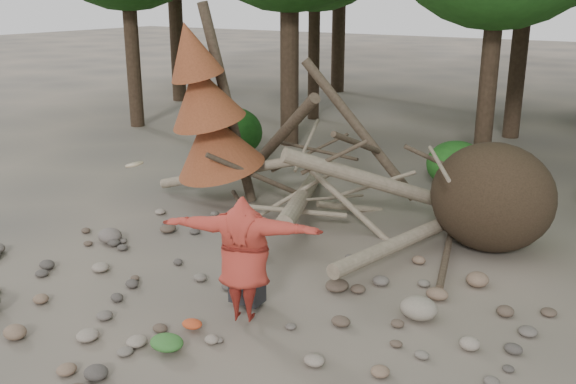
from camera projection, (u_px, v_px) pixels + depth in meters
The scene contains 11 objects.
ground at pixel (231, 305), 9.61m from camera, with size 120.00×120.00×0.00m, color #514C44.
deadfall_pile at pixel (459, 195), 11.69m from camera, with size 8.55×5.24×3.30m.
dead_conifer at pixel (208, 112), 13.29m from camera, with size 2.06×2.16×4.35m.
bush_left at pixel (231, 132), 18.01m from camera, with size 1.80×1.80×1.44m, color #194C14.
bush_mid at pixel (456, 164), 15.30m from camera, with size 1.40×1.40×1.12m, color #22601C.
frisbee_thrower at pixel (244, 258), 8.82m from camera, with size 3.47×1.36×1.96m.
backpack at pixel (247, 295), 9.58m from camera, with size 0.48×0.32×0.32m, color black.
cloth_green at pixel (167, 346), 8.34m from camera, with size 0.47×0.39×0.18m, color #2F6629.
cloth_orange at pixel (192, 327), 8.88m from camera, with size 0.30×0.25×0.11m, color #B3411E.
boulder_mid_right at pixel (419, 308), 9.18m from camera, with size 0.54×0.49×0.33m, color gray.
boulder_mid_left at pixel (110, 236), 11.97m from camera, with size 0.46×0.42×0.28m, color #685E58.
Camera 1 is at (5.39, -6.84, 4.49)m, focal length 40.00 mm.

